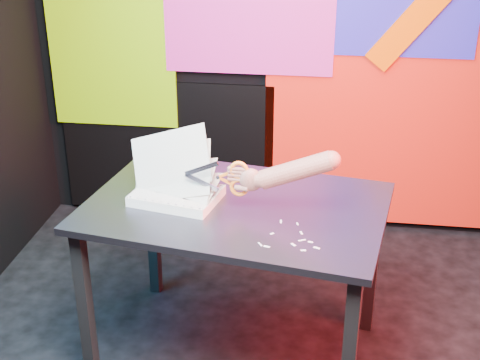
# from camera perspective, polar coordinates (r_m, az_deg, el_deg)

# --- Properties ---
(room) EXTENTS (3.01, 3.01, 2.71)m
(room) POSITION_cam_1_polar(r_m,az_deg,el_deg) (2.32, 2.28, 8.75)
(room) COLOR black
(room) RESTS_ON ground
(backdrop) EXTENTS (2.88, 0.05, 2.08)m
(backdrop) POSITION_cam_1_polar(r_m,az_deg,el_deg) (3.83, 5.41, 9.00)
(backdrop) COLOR red
(backdrop) RESTS_ON ground
(work_table) EXTENTS (1.32, 0.99, 0.75)m
(work_table) POSITION_cam_1_polar(r_m,az_deg,el_deg) (2.79, -0.35, -3.70)
(work_table) COLOR #242424
(work_table) RESTS_ON ground
(printout_stack) EXTENTS (0.41, 0.32, 0.33)m
(printout_stack) POSITION_cam_1_polar(r_m,az_deg,el_deg) (2.78, -5.46, -1.12)
(printout_stack) COLOR white
(printout_stack) RESTS_ON work_table
(scissors) EXTENTS (0.26, 0.03, 0.15)m
(scissors) POSITION_cam_1_polar(r_m,az_deg,el_deg) (2.64, -0.47, 0.14)
(scissors) COLOR #B1BCD1
(scissors) RESTS_ON printout_stack
(hand_forearm) EXTENTS (0.43, 0.10, 0.20)m
(hand_forearm) POSITION_cam_1_polar(r_m,az_deg,el_deg) (2.58, 4.16, 0.72)
(hand_forearm) COLOR #A8685B
(hand_forearm) RESTS_ON work_table
(paper_clippings) EXTENTS (0.23, 0.23, 0.00)m
(paper_clippings) POSITION_cam_1_polar(r_m,az_deg,el_deg) (2.50, 4.46, -5.09)
(paper_clippings) COLOR silver
(paper_clippings) RESTS_ON work_table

